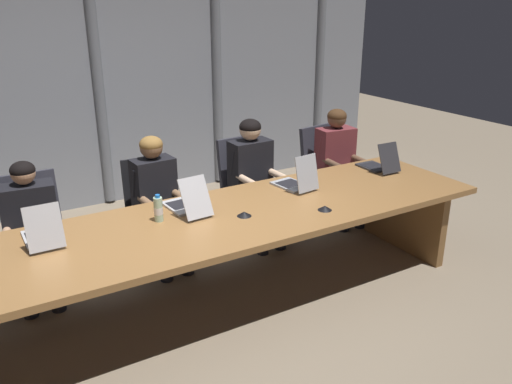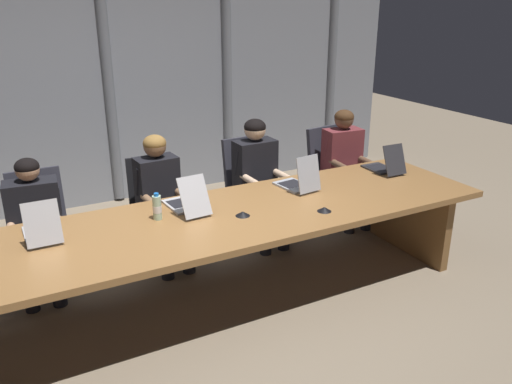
# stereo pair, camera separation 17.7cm
# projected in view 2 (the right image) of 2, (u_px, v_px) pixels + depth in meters

# --- Properties ---
(ground_plane) EXTENTS (15.16, 15.16, 0.00)m
(ground_plane) POSITION_uv_depth(u_px,v_px,m) (202.00, 307.00, 4.07)
(ground_plane) COLOR #7F705B
(conference_table) EXTENTS (4.71, 1.11, 0.74)m
(conference_table) POSITION_uv_depth(u_px,v_px,m) (199.00, 237.00, 3.85)
(conference_table) COLOR olive
(conference_table) RESTS_ON ground_plane
(curtain_backdrop) EXTENTS (7.58, 0.17, 3.09)m
(curtain_backdrop) POSITION_uv_depth(u_px,v_px,m) (103.00, 68.00, 5.72)
(curtain_backdrop) COLOR gray
(curtain_backdrop) RESTS_ON ground_plane
(laptop_left_mid) EXTENTS (0.23, 0.41, 0.30)m
(laptop_left_mid) POSITION_uv_depth(u_px,v_px,m) (42.00, 230.00, 3.52)
(laptop_left_mid) COLOR #BCBCC1
(laptop_left_mid) RESTS_ON conference_table
(laptop_center) EXTENTS (0.25, 0.49, 0.30)m
(laptop_center) POSITION_uv_depth(u_px,v_px,m) (186.00, 202.00, 3.99)
(laptop_center) COLOR #BCBCC1
(laptop_center) RESTS_ON conference_table
(laptop_right_mid) EXTENTS (0.27, 0.41, 0.32)m
(laptop_right_mid) POSITION_uv_depth(u_px,v_px,m) (298.00, 182.00, 4.42)
(laptop_right_mid) COLOR #A8ADB7
(laptop_right_mid) RESTS_ON conference_table
(laptop_right_end) EXTENTS (0.23, 0.41, 0.28)m
(laptop_right_end) POSITION_uv_depth(u_px,v_px,m) (384.00, 166.00, 4.87)
(laptop_right_end) COLOR #2D2D33
(laptop_right_end) RESTS_ON conference_table
(office_chair_left_mid) EXTENTS (0.60, 0.60, 0.93)m
(office_chair_left_mid) POSITION_uv_depth(u_px,v_px,m) (45.00, 242.00, 4.35)
(office_chair_left_mid) COLOR #2D2D38
(office_chair_left_mid) RESTS_ON ground_plane
(office_chair_center) EXTENTS (0.60, 0.61, 0.91)m
(office_chair_center) POSITION_uv_depth(u_px,v_px,m) (157.00, 221.00, 4.78)
(office_chair_center) COLOR black
(office_chair_center) RESTS_ON ground_plane
(office_chair_right_mid) EXTENTS (0.60, 0.60, 0.97)m
(office_chair_right_mid) POSITION_uv_depth(u_px,v_px,m) (252.00, 201.00, 5.21)
(office_chair_right_mid) COLOR #2D2D38
(office_chair_right_mid) RESTS_ON ground_plane
(office_chair_right_end) EXTENTS (0.60, 0.61, 0.97)m
(office_chair_right_end) POSITION_uv_depth(u_px,v_px,m) (333.00, 185.00, 5.65)
(office_chair_right_end) COLOR #2D2D38
(office_chair_right_end) RESTS_ON ground_plane
(person_left_mid) EXTENTS (0.46, 0.57, 1.11)m
(person_left_mid) POSITION_uv_depth(u_px,v_px,m) (35.00, 220.00, 4.10)
(person_left_mid) COLOR black
(person_left_mid) RESTS_ON ground_plane
(person_center) EXTENTS (0.39, 0.56, 1.17)m
(person_center) POSITION_uv_depth(u_px,v_px,m) (161.00, 194.00, 4.54)
(person_center) COLOR black
(person_center) RESTS_ON ground_plane
(person_right_mid) EXTENTS (0.41, 0.55, 1.21)m
(person_right_mid) POSITION_uv_depth(u_px,v_px,m) (259.00, 174.00, 4.97)
(person_right_mid) COLOR black
(person_right_mid) RESTS_ON ground_plane
(person_right_end) EXTENTS (0.43, 0.57, 1.19)m
(person_right_end) POSITION_uv_depth(u_px,v_px,m) (346.00, 160.00, 5.42)
(person_right_end) COLOR brown
(person_right_end) RESTS_ON ground_plane
(water_bottle_primary) EXTENTS (0.07, 0.07, 0.20)m
(water_bottle_primary) POSITION_uv_depth(u_px,v_px,m) (157.00, 208.00, 3.80)
(water_bottle_primary) COLOR #ADD1B2
(water_bottle_primary) RESTS_ON conference_table
(conference_mic_left_side) EXTENTS (0.11, 0.11, 0.03)m
(conference_mic_left_side) POSITION_uv_depth(u_px,v_px,m) (243.00, 214.00, 3.89)
(conference_mic_left_side) COLOR black
(conference_mic_left_side) RESTS_ON conference_table
(conference_mic_middle) EXTENTS (0.11, 0.11, 0.03)m
(conference_mic_middle) POSITION_uv_depth(u_px,v_px,m) (324.00, 209.00, 3.97)
(conference_mic_middle) COLOR black
(conference_mic_middle) RESTS_ON conference_table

